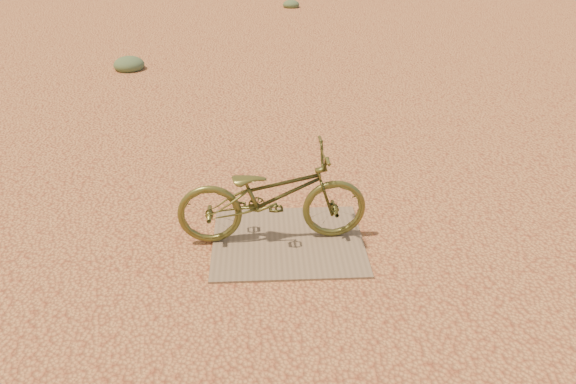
{
  "coord_description": "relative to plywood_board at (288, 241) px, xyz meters",
  "views": [
    {
      "loc": [
        0.31,
        -4.79,
        3.02
      ],
      "look_at": [
        0.54,
        -0.27,
        0.55
      ],
      "focal_mm": 35.0,
      "sensor_mm": 36.0,
      "label": 1
    }
  ],
  "objects": [
    {
      "name": "plywood_board",
      "position": [
        0.0,
        0.0,
        0.0
      ],
      "size": [
        1.45,
        1.23,
        0.02
      ],
      "primitive_type": "cube",
      "color": "#715F48",
      "rests_on": "ground"
    },
    {
      "name": "ground",
      "position": [
        -0.54,
        0.27,
        -0.01
      ],
      "size": [
        120.0,
        120.0,
        0.0
      ],
      "primitive_type": "plane",
      "color": "#BA834D",
      "rests_on": "ground"
    },
    {
      "name": "bicycle",
      "position": [
        -0.15,
        0.05,
        0.48
      ],
      "size": [
        1.8,
        0.69,
        0.94
      ],
      "primitive_type": "imported",
      "rotation": [
        0.0,
        0.0,
        1.61
      ],
      "color": "#505323",
      "rests_on": "plywood_board"
    },
    {
      "name": "kale_b",
      "position": [
        0.69,
        12.02,
        -0.01
      ],
      "size": [
        0.47,
        0.47,
        0.26
      ],
      "primitive_type": "ellipsoid",
      "color": "#495F3F",
      "rests_on": "ground"
    },
    {
      "name": "kale_a",
      "position": [
        -2.69,
        5.99,
        -0.01
      ],
      "size": [
        0.57,
        0.57,
        0.31
      ],
      "primitive_type": "ellipsoid",
      "color": "#495F3F",
      "rests_on": "ground"
    }
  ]
}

